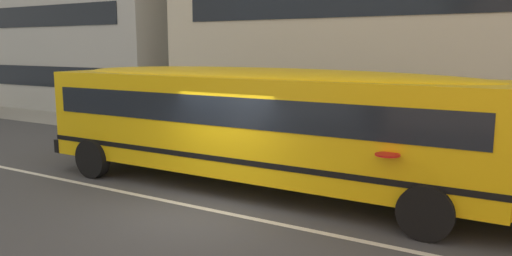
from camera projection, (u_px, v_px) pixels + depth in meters
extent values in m
plane|color=#424244|center=(209.00, 210.00, 11.03)|extent=(400.00, 400.00, 0.00)
cube|color=gray|center=(340.00, 150.00, 17.37)|extent=(120.00, 3.00, 0.01)
cube|color=silver|center=(209.00, 210.00, 11.03)|extent=(110.00, 0.16, 0.01)
cube|color=yellow|center=(256.00, 123.00, 12.37)|extent=(11.57, 2.73, 2.31)
cube|color=black|center=(93.00, 139.00, 15.49)|extent=(0.23, 2.63, 0.38)
cube|color=black|center=(256.00, 106.00, 12.31)|extent=(10.88, 2.76, 0.67)
cube|color=black|center=(256.00, 150.00, 12.48)|extent=(11.59, 2.76, 0.13)
ellipsoid|color=yellow|center=(256.00, 75.00, 12.19)|extent=(11.11, 2.51, 0.38)
cylinder|color=red|center=(388.00, 155.00, 9.25)|extent=(0.47, 0.47, 0.03)
cylinder|color=black|center=(452.00, 180.00, 11.45)|extent=(1.05, 0.30, 1.05)
cylinder|color=black|center=(426.00, 213.00, 9.23)|extent=(1.05, 0.30, 1.05)
cylinder|color=black|center=(158.00, 143.00, 15.89)|extent=(1.05, 0.30, 1.05)
cylinder|color=black|center=(93.00, 159.00, 13.66)|extent=(1.05, 0.30, 1.05)
cube|color=#B7B7B2|center=(127.00, 2.00, 32.82)|extent=(14.95, 13.79, 12.80)
cube|color=black|center=(38.00, 76.00, 27.71)|extent=(12.56, 0.04, 1.10)
cube|color=black|center=(34.00, 17.00, 27.20)|extent=(12.56, 0.04, 1.10)
cube|color=black|center=(360.00, 91.00, 18.24)|extent=(15.19, 0.04, 1.10)
cube|color=black|center=(363.00, 1.00, 17.73)|extent=(15.19, 0.04, 1.10)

